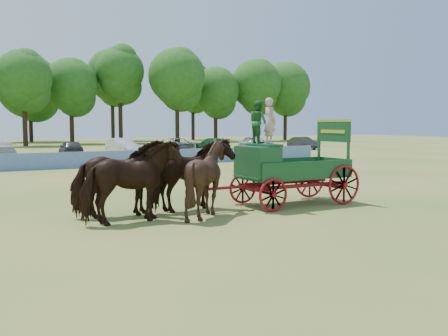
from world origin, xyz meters
TOP-DOWN VIEW (x-y plane):
  - ground at (0.00, 0.00)m, footprint 160.00×160.00m
  - horse_lead_left at (-9.44, -0.73)m, footprint 2.92×1.52m
  - horse_lead_right at (-9.44, 0.37)m, footprint 2.90×1.49m
  - horse_wheel_left at (-7.04, -0.73)m, footprint 2.20×1.96m
  - horse_wheel_right at (-7.04, 0.37)m, footprint 3.02×1.83m
  - farm_dray at (-4.06, -0.16)m, footprint 5.99×2.00m
  - sponsor_banner at (-1.00, 18.00)m, footprint 26.00×0.08m
  - parked_cars at (-3.93, 30.29)m, footprint 48.08×6.92m
  - treeline at (-6.44, 60.25)m, footprint 89.61×24.18m

SIDE VIEW (x-z plane):
  - ground at x=0.00m, z-range 0.00..0.00m
  - sponsor_banner at x=-1.00m, z-range 0.00..1.05m
  - parked_cars at x=-3.93m, z-range -0.08..1.57m
  - horse_lead_left at x=-9.44m, z-range 0.00..2.38m
  - horse_lead_right at x=-9.44m, z-range 0.00..2.38m
  - horse_wheel_right at x=-7.04m, z-range 0.00..2.38m
  - horse_wheel_left at x=-7.04m, z-range 0.00..2.38m
  - farm_dray at x=-4.06m, z-range -0.25..3.44m
  - treeline at x=-6.44m, z-range 1.61..16.69m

